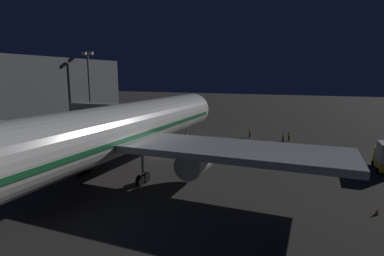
{
  "coord_description": "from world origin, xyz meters",
  "views": [
    {
      "loc": [
        -21.67,
        39.33,
        12.11
      ],
      "look_at": [
        -3.0,
        -6.87,
        3.5
      ],
      "focal_mm": 28.58,
      "sensor_mm": 36.0,
      "label": 1
    }
  ],
  "objects_px": {
    "ground_crew_by_belt_loader": "(283,137)",
    "ground_crew_marshaller_fwd": "(250,132)",
    "apron_floodlight_mast": "(89,85)",
    "ground_crew_near_nose_gear": "(289,135)",
    "traffic_cone_nose_starboard": "(187,134)",
    "jet_bridge": "(123,111)",
    "airliner_at_gate": "(109,134)",
    "traffic_cone_wingtip_svc_side": "(377,212)",
    "traffic_cone_nose_port": "(207,136)"
  },
  "relations": [
    {
      "from": "jet_bridge",
      "to": "apron_floodlight_mast",
      "type": "distance_m",
      "value": 17.89
    },
    {
      "from": "airliner_at_gate",
      "to": "traffic_cone_wingtip_svc_side",
      "type": "xyz_separation_m",
      "value": [
        -27.35,
        -1.21,
        -5.26
      ]
    },
    {
      "from": "ground_crew_near_nose_gear",
      "to": "ground_crew_marshaller_fwd",
      "type": "relative_size",
      "value": 0.96
    },
    {
      "from": "airliner_at_gate",
      "to": "ground_crew_near_nose_gear",
      "type": "relative_size",
      "value": 33.37
    },
    {
      "from": "ground_crew_near_nose_gear",
      "to": "ground_crew_by_belt_loader",
      "type": "xyz_separation_m",
      "value": [
        0.88,
        1.91,
        -0.07
      ]
    },
    {
      "from": "ground_crew_marshaller_fwd",
      "to": "traffic_cone_nose_starboard",
      "type": "relative_size",
      "value": 3.36
    },
    {
      "from": "apron_floodlight_mast",
      "to": "ground_crew_marshaller_fwd",
      "type": "xyz_separation_m",
      "value": [
        -35.61,
        -3.77,
        -8.99
      ]
    },
    {
      "from": "traffic_cone_wingtip_svc_side",
      "to": "apron_floodlight_mast",
      "type": "bearing_deg",
      "value": -26.01
    },
    {
      "from": "ground_crew_marshaller_fwd",
      "to": "traffic_cone_nose_starboard",
      "type": "distance_m",
      "value": 12.65
    },
    {
      "from": "jet_bridge",
      "to": "ground_crew_by_belt_loader",
      "type": "height_order",
      "value": "jet_bridge"
    },
    {
      "from": "apron_floodlight_mast",
      "to": "ground_crew_near_nose_gear",
      "type": "relative_size",
      "value": 9.69
    },
    {
      "from": "jet_bridge",
      "to": "apron_floodlight_mast",
      "type": "relative_size",
      "value": 1.13
    },
    {
      "from": "ground_crew_marshaller_fwd",
      "to": "traffic_cone_nose_port",
      "type": "distance_m",
      "value": 8.43
    },
    {
      "from": "airliner_at_gate",
      "to": "ground_crew_marshaller_fwd",
      "type": "distance_m",
      "value": 32.7
    },
    {
      "from": "ground_crew_near_nose_gear",
      "to": "traffic_cone_wingtip_svc_side",
      "type": "xyz_separation_m",
      "value": [
        -9.84,
        29.54,
        -0.7
      ]
    },
    {
      "from": "jet_bridge",
      "to": "apron_floodlight_mast",
      "type": "height_order",
      "value": "apron_floodlight_mast"
    },
    {
      "from": "ground_crew_by_belt_loader",
      "to": "ground_crew_marshaller_fwd",
      "type": "xyz_separation_m",
      "value": [
        6.52,
        -1.92,
        0.12
      ]
    },
    {
      "from": "traffic_cone_wingtip_svc_side",
      "to": "airliner_at_gate",
      "type": "bearing_deg",
      "value": 2.54
    },
    {
      "from": "traffic_cone_nose_starboard",
      "to": "traffic_cone_wingtip_svc_side",
      "type": "bearing_deg",
      "value": 137.86
    },
    {
      "from": "ground_crew_near_nose_gear",
      "to": "traffic_cone_nose_port",
      "type": "xyz_separation_m",
      "value": [
        15.31,
        2.81,
        -0.7
      ]
    },
    {
      "from": "airliner_at_gate",
      "to": "traffic_cone_wingtip_svc_side",
      "type": "height_order",
      "value": "airliner_at_gate"
    },
    {
      "from": "traffic_cone_nose_starboard",
      "to": "ground_crew_near_nose_gear",
      "type": "bearing_deg",
      "value": -171.88
    },
    {
      "from": "jet_bridge",
      "to": "traffic_cone_wingtip_svc_side",
      "type": "xyz_separation_m",
      "value": [
        -37.93,
        16.93,
        -5.37
      ]
    },
    {
      "from": "ground_crew_by_belt_loader",
      "to": "apron_floodlight_mast",
      "type": "bearing_deg",
      "value": 2.51
    },
    {
      "from": "traffic_cone_nose_starboard",
      "to": "traffic_cone_wingtip_svc_side",
      "type": "height_order",
      "value": "same"
    },
    {
      "from": "airliner_at_gate",
      "to": "traffic_cone_wingtip_svc_side",
      "type": "bearing_deg",
      "value": -177.46
    },
    {
      "from": "apron_floodlight_mast",
      "to": "traffic_cone_nose_starboard",
      "type": "height_order",
      "value": "apron_floodlight_mast"
    },
    {
      "from": "jet_bridge",
      "to": "traffic_cone_nose_starboard",
      "type": "height_order",
      "value": "jet_bridge"
    },
    {
      "from": "traffic_cone_wingtip_svc_side",
      "to": "ground_crew_marshaller_fwd",
      "type": "bearing_deg",
      "value": -59.75
    },
    {
      "from": "ground_crew_marshaller_fwd",
      "to": "apron_floodlight_mast",
      "type": "bearing_deg",
      "value": 6.04
    },
    {
      "from": "jet_bridge",
      "to": "apron_floodlight_mast",
      "type": "bearing_deg",
      "value": -30.7
    },
    {
      "from": "ground_crew_by_belt_loader",
      "to": "traffic_cone_nose_starboard",
      "type": "relative_size",
      "value": 2.99
    },
    {
      "from": "ground_crew_by_belt_loader",
      "to": "jet_bridge",
      "type": "bearing_deg",
      "value": 21.48
    },
    {
      "from": "airliner_at_gate",
      "to": "traffic_cone_wingtip_svc_side",
      "type": "relative_size",
      "value": 107.45
    },
    {
      "from": "ground_crew_near_nose_gear",
      "to": "traffic_cone_wingtip_svc_side",
      "type": "height_order",
      "value": "ground_crew_near_nose_gear"
    },
    {
      "from": "airliner_at_gate",
      "to": "ground_crew_marshaller_fwd",
      "type": "height_order",
      "value": "airliner_at_gate"
    },
    {
      "from": "traffic_cone_nose_port",
      "to": "traffic_cone_wingtip_svc_side",
      "type": "distance_m",
      "value": 36.7
    },
    {
      "from": "apron_floodlight_mast",
      "to": "traffic_cone_wingtip_svc_side",
      "type": "height_order",
      "value": "apron_floodlight_mast"
    },
    {
      "from": "traffic_cone_nose_port",
      "to": "traffic_cone_nose_starboard",
      "type": "height_order",
      "value": "same"
    },
    {
      "from": "ground_crew_near_nose_gear",
      "to": "traffic_cone_nose_port",
      "type": "bearing_deg",
      "value": 10.4
    },
    {
      "from": "ground_crew_near_nose_gear",
      "to": "ground_crew_by_belt_loader",
      "type": "bearing_deg",
      "value": 65.24
    },
    {
      "from": "ground_crew_by_belt_loader",
      "to": "ground_crew_marshaller_fwd",
      "type": "height_order",
      "value": "ground_crew_marshaller_fwd"
    },
    {
      "from": "jet_bridge",
      "to": "airliner_at_gate",
      "type": "bearing_deg",
      "value": 120.25
    },
    {
      "from": "jet_bridge",
      "to": "traffic_cone_nose_port",
      "type": "xyz_separation_m",
      "value": [
        -12.78,
        -9.81,
        -5.37
      ]
    },
    {
      "from": "jet_bridge",
      "to": "traffic_cone_nose_starboard",
      "type": "xyz_separation_m",
      "value": [
        -8.38,
        -9.81,
        -5.37
      ]
    },
    {
      "from": "ground_crew_by_belt_loader",
      "to": "traffic_cone_nose_starboard",
      "type": "distance_m",
      "value": 18.86
    },
    {
      "from": "ground_crew_by_belt_loader",
      "to": "traffic_cone_wingtip_svc_side",
      "type": "relative_size",
      "value": 2.99
    },
    {
      "from": "apron_floodlight_mast",
      "to": "ground_crew_near_nose_gear",
      "type": "height_order",
      "value": "apron_floodlight_mast"
    },
    {
      "from": "jet_bridge",
      "to": "apron_floodlight_mast",
      "type": "xyz_separation_m",
      "value": [
        14.92,
        -8.86,
        4.36
      ]
    },
    {
      "from": "ground_crew_near_nose_gear",
      "to": "ground_crew_marshaller_fwd",
      "type": "height_order",
      "value": "ground_crew_marshaller_fwd"
    }
  ]
}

